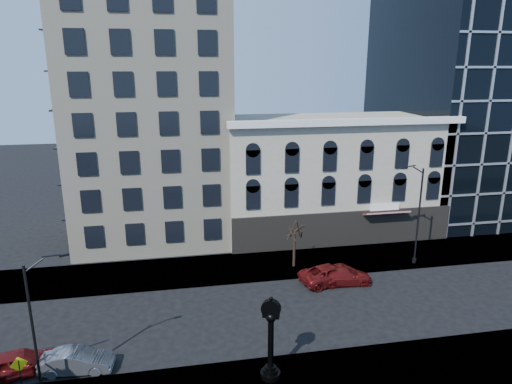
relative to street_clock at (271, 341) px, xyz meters
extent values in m
plane|color=black|center=(-0.84, 6.80, -2.40)|extent=(160.00, 160.00, 0.00)
cube|color=#9A958C|center=(-0.84, 14.80, -2.34)|extent=(160.00, 6.00, 0.12)
cube|color=beige|center=(-6.84, 25.80, 16.60)|extent=(15.00, 15.00, 38.00)
cube|color=#B5AC95|center=(11.16, 22.80, 3.60)|extent=(22.00, 10.00, 12.00)
cube|color=white|center=(11.16, 17.60, 9.80)|extent=(22.60, 0.80, 0.60)
cube|color=black|center=(11.16, 17.75, -0.60)|extent=(22.00, 0.30, 3.60)
cube|color=maroon|center=(15.16, 17.20, 1.00)|extent=(4.50, 1.18, 0.55)
cube|color=black|center=(31.16, 27.80, 11.60)|extent=(20.00, 20.00, 28.00)
cylinder|color=black|center=(0.00, 0.00, -2.13)|extent=(1.15, 1.15, 0.31)
cylinder|color=black|center=(0.00, 0.00, -1.87)|extent=(0.83, 0.83, 0.21)
cylinder|color=black|center=(0.00, 0.00, -1.68)|extent=(0.62, 0.62, 0.17)
cylinder|color=black|center=(0.00, 0.00, -0.10)|extent=(0.33, 0.33, 3.02)
sphere|color=black|center=(0.00, 0.00, 1.52)|extent=(0.58, 0.58, 0.58)
cube|color=black|center=(0.00, 0.00, 1.62)|extent=(0.95, 0.60, 0.26)
cylinder|color=black|center=(0.00, 0.00, 2.04)|extent=(1.12, 0.75, 1.08)
cylinder|color=white|center=(0.00, -0.18, 2.04)|extent=(0.84, 0.40, 0.92)
cylinder|color=white|center=(0.00, 0.18, 2.04)|extent=(0.84, 0.40, 0.92)
sphere|color=black|center=(0.00, 0.00, 2.66)|extent=(0.21, 0.21, 0.21)
cylinder|color=black|center=(-12.39, 0.80, 1.50)|extent=(0.14, 0.14, 7.57)
cube|color=black|center=(-10.82, 1.39, 5.42)|extent=(0.52, 0.35, 0.12)
cylinder|color=black|center=(15.95, 12.80, 2.04)|extent=(0.16, 0.16, 8.65)
cylinder|color=black|center=(15.95, 12.80, -2.08)|extent=(0.36, 0.36, 0.40)
cube|color=black|center=(14.04, 12.69, 6.52)|extent=(0.56, 0.25, 0.14)
cylinder|color=black|center=(5.16, 14.08, -0.75)|extent=(0.23, 0.23, 3.07)
cylinder|color=black|center=(-13.22, 0.54, -1.08)|extent=(0.07, 0.07, 2.41)
cube|color=#F9ED0D|center=(-13.22, 0.54, -0.10)|extent=(0.80, 0.36, 0.85)
imported|color=maroon|center=(-14.14, 2.96, -1.64)|extent=(4.80, 3.00, 1.52)
imported|color=#595B60|center=(-10.93, 2.66, -1.72)|extent=(4.24, 1.80, 1.36)
imported|color=maroon|center=(7.37, 10.78, -1.68)|extent=(5.65, 3.56, 1.46)
imported|color=maroon|center=(8.38, 10.29, -1.75)|extent=(4.56, 2.07, 1.30)
camera|label=1|loc=(-4.82, -21.63, 14.87)|focal=32.00mm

